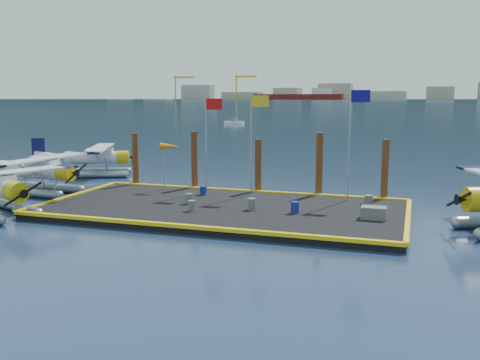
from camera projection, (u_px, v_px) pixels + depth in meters
The scene contains 21 objects.
ground at pixel (223, 213), 30.23m from camera, with size 4000.00×4000.00×0.00m, color #182B48.
dock at pixel (223, 210), 30.20m from camera, with size 20.00×10.00×0.40m, color black.
dock_bumpers at pixel (223, 205), 30.16m from camera, with size 20.25×10.25×0.18m, color yellow, non-canonical shape.
seaplane_b at pixel (38, 173), 35.91m from camera, with size 8.39×9.25×3.28m.
seaplane_c at pixel (96, 159), 43.88m from camera, with size 8.29×8.72×3.19m.
drum_0 at pixel (189, 199), 30.79m from camera, with size 0.42×0.42×0.60m, color #59595E.
drum_1 at pixel (252, 204), 29.17m from camera, with size 0.45×0.45×0.64m, color #59595E.
drum_2 at pixel (295, 207), 28.35m from camera, with size 0.44×0.44×0.62m, color navy.
drum_3 at pixel (192, 206), 28.89m from camera, with size 0.41×0.41×0.57m, color #59595E.
drum_4 at pixel (368, 201), 30.09m from camera, with size 0.46×0.46×0.64m, color #59595E.
drum_5 at pixel (203, 191), 33.51m from camera, with size 0.39×0.39×0.55m, color navy.
crate at pixel (374, 213), 27.03m from camera, with size 1.25×0.83×0.62m, color #59595E.
flagpole_red at pixel (209, 130), 33.82m from camera, with size 1.14×0.08×6.00m.
flagpole_yellow at pixel (254, 130), 32.88m from camera, with size 1.14×0.08×6.20m.
flagpole_blue at pixel (353, 129), 31.00m from camera, with size 1.14×0.08×6.50m.
windsock at pixel (170, 147), 34.84m from camera, with size 1.40×0.44×3.12m.
piling_0 at pixel (136, 161), 37.61m from camera, with size 0.44×0.44×4.00m, color #452113.
piling_1 at pixel (195, 162), 36.20m from camera, with size 0.44×0.44×4.20m, color #452113.
piling_2 at pixel (258, 168), 34.85m from camera, with size 0.44×0.44×3.80m, color #452113.
piling_3 at pixel (319, 167), 33.58m from camera, with size 0.44×0.44×4.30m, color #452113.
piling_4 at pixel (385, 172), 32.37m from camera, with size 0.44×0.44×4.00m, color #452113.
Camera 1 is at (10.15, -27.79, 6.58)m, focal length 40.00 mm.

